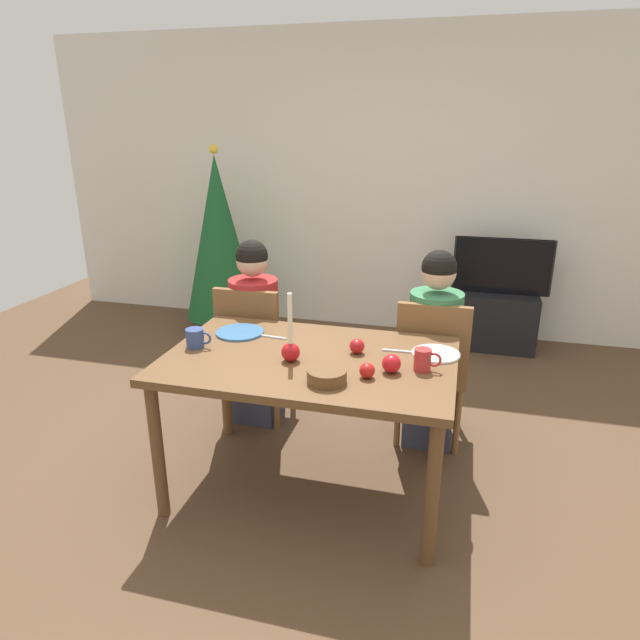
# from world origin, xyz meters

# --- Properties ---
(ground_plane) EXTENTS (7.68, 7.68, 0.00)m
(ground_plane) POSITION_xyz_m (0.00, 0.00, 0.00)
(ground_plane) COLOR brown
(back_wall) EXTENTS (6.40, 0.10, 2.60)m
(back_wall) POSITION_xyz_m (0.00, 2.60, 1.30)
(back_wall) COLOR silver
(back_wall) RESTS_ON ground
(dining_table) EXTENTS (1.40, 0.90, 0.75)m
(dining_table) POSITION_xyz_m (0.00, 0.00, 0.67)
(dining_table) COLOR brown
(dining_table) RESTS_ON ground
(chair_left) EXTENTS (0.40, 0.40, 0.90)m
(chair_left) POSITION_xyz_m (-0.54, 0.61, 0.51)
(chair_left) COLOR brown
(chair_left) RESTS_ON ground
(chair_right) EXTENTS (0.40, 0.40, 0.90)m
(chair_right) POSITION_xyz_m (0.56, 0.61, 0.51)
(chair_right) COLOR brown
(chair_right) RESTS_ON ground
(person_left_child) EXTENTS (0.30, 0.30, 1.17)m
(person_left_child) POSITION_xyz_m (-0.54, 0.64, 0.57)
(person_left_child) COLOR #33384C
(person_left_child) RESTS_ON ground
(person_right_child) EXTENTS (0.30, 0.30, 1.17)m
(person_right_child) POSITION_xyz_m (0.56, 0.64, 0.57)
(person_right_child) COLOR #33384C
(person_right_child) RESTS_ON ground
(tv_stand) EXTENTS (0.64, 0.40, 0.48)m
(tv_stand) POSITION_xyz_m (1.00, 2.30, 0.24)
(tv_stand) COLOR black
(tv_stand) RESTS_ON ground
(tv) EXTENTS (0.79, 0.05, 0.46)m
(tv) POSITION_xyz_m (1.00, 2.30, 0.71)
(tv) COLOR black
(tv) RESTS_ON tv_stand
(christmas_tree) EXTENTS (0.65, 0.65, 1.66)m
(christmas_tree) POSITION_xyz_m (-1.43, 2.10, 0.86)
(christmas_tree) COLOR brown
(christmas_tree) RESTS_ON ground
(candle_centerpiece) EXTENTS (0.09, 0.09, 0.34)m
(candle_centerpiece) POSITION_xyz_m (-0.07, -0.07, 0.82)
(candle_centerpiece) COLOR red
(candle_centerpiece) RESTS_ON dining_table
(plate_left) EXTENTS (0.26, 0.26, 0.01)m
(plate_left) POSITION_xyz_m (-0.45, 0.21, 0.76)
(plate_left) COLOR teal
(plate_left) RESTS_ON dining_table
(plate_right) EXTENTS (0.23, 0.23, 0.01)m
(plate_right) POSITION_xyz_m (0.59, 0.18, 0.76)
(plate_right) COLOR white
(plate_right) RESTS_ON dining_table
(mug_left) EXTENTS (0.14, 0.09, 0.10)m
(mug_left) POSITION_xyz_m (-0.59, -0.03, 0.80)
(mug_left) COLOR #33477F
(mug_left) RESTS_ON dining_table
(mug_right) EXTENTS (0.13, 0.08, 0.10)m
(mug_right) POSITION_xyz_m (0.55, -0.02, 0.80)
(mug_right) COLOR #B72D2D
(mug_right) RESTS_ON dining_table
(fork_left) EXTENTS (0.18, 0.03, 0.01)m
(fork_left) POSITION_xyz_m (-0.27, 0.19, 0.75)
(fork_left) COLOR silver
(fork_left) RESTS_ON dining_table
(fork_right) EXTENTS (0.18, 0.02, 0.01)m
(fork_right) POSITION_xyz_m (0.42, 0.17, 0.75)
(fork_right) COLOR silver
(fork_right) RESTS_ON dining_table
(bowl_walnuts) EXTENTS (0.18, 0.18, 0.06)m
(bowl_walnuts) POSITION_xyz_m (0.15, -0.25, 0.78)
(bowl_walnuts) COLOR brown
(bowl_walnuts) RESTS_ON dining_table
(apple_near_candle) EXTENTS (0.09, 0.09, 0.09)m
(apple_near_candle) POSITION_xyz_m (0.41, -0.08, 0.79)
(apple_near_candle) COLOR red
(apple_near_candle) RESTS_ON dining_table
(apple_by_left_plate) EXTENTS (0.07, 0.07, 0.07)m
(apple_by_left_plate) POSITION_xyz_m (0.31, -0.16, 0.79)
(apple_by_left_plate) COLOR red
(apple_by_left_plate) RESTS_ON dining_table
(apple_by_right_mug) EXTENTS (0.07, 0.07, 0.07)m
(apple_by_right_mug) POSITION_xyz_m (0.21, 0.10, 0.79)
(apple_by_right_mug) COLOR #B3191E
(apple_by_right_mug) RESTS_ON dining_table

